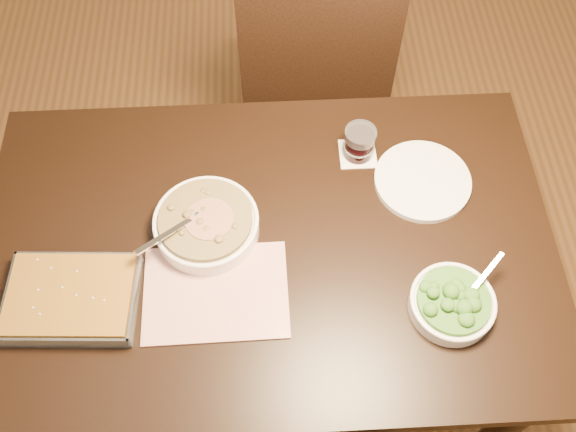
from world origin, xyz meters
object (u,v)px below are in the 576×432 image
object	(u,v)px
broccoli_bowl	(452,303)
dinner_plate	(422,181)
wine_tumbler	(359,142)
stew_bowl	(206,224)
baking_dish	(72,298)
chair_far	(314,66)
table	(269,261)

from	to	relation	value
broccoli_bowl	dinner_plate	bearing A→B (deg)	91.47
broccoli_bowl	wine_tumbler	distance (m)	0.48
stew_bowl	broccoli_bowl	distance (m)	0.60
baking_dish	dinner_plate	size ratio (longest dim) A/B	1.24
baking_dish	wine_tumbler	distance (m)	0.80
stew_bowl	chair_far	size ratio (longest dim) A/B	0.25
baking_dish	dinner_plate	bearing A→B (deg)	22.10
chair_far	baking_dish	bearing A→B (deg)	56.09
broccoli_bowl	baking_dish	world-z (taller)	broccoli_bowl
dinner_plate	chair_far	bearing A→B (deg)	110.64
stew_bowl	chair_far	distance (m)	0.82
wine_tumbler	chair_far	bearing A→B (deg)	98.13
table	wine_tumbler	size ratio (longest dim) A/B	15.29
broccoli_bowl	wine_tumbler	bearing A→B (deg)	110.22
stew_bowl	chair_far	bearing A→B (deg)	66.05
broccoli_bowl	baking_dish	size ratio (longest dim) A/B	0.64
stew_bowl	wine_tumbler	size ratio (longest dim) A/B	2.79
broccoli_bowl	chair_far	bearing A→B (deg)	103.96
dinner_plate	chair_far	world-z (taller)	chair_far
baking_dish	wine_tumbler	world-z (taller)	wine_tumbler
broccoli_bowl	chair_far	xyz separation A→B (m)	(-0.24, 0.95, -0.22)
broccoli_bowl	baking_dish	xyz separation A→B (m)	(-0.86, 0.06, -0.00)
baking_dish	table	bearing A→B (deg)	19.72
broccoli_bowl	dinner_plate	world-z (taller)	broccoli_bowl
stew_bowl	baking_dish	xyz separation A→B (m)	(-0.30, -0.17, -0.01)
wine_tumbler	dinner_plate	distance (m)	0.19
table	wine_tumbler	world-z (taller)	wine_tumbler
dinner_plate	table	bearing A→B (deg)	-158.55
table	baking_dish	bearing A→B (deg)	-163.50
baking_dish	chair_far	size ratio (longest dim) A/B	0.31
dinner_plate	chair_far	size ratio (longest dim) A/B	0.25
stew_bowl	wine_tumbler	xyz separation A→B (m)	(0.39, 0.22, 0.02)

